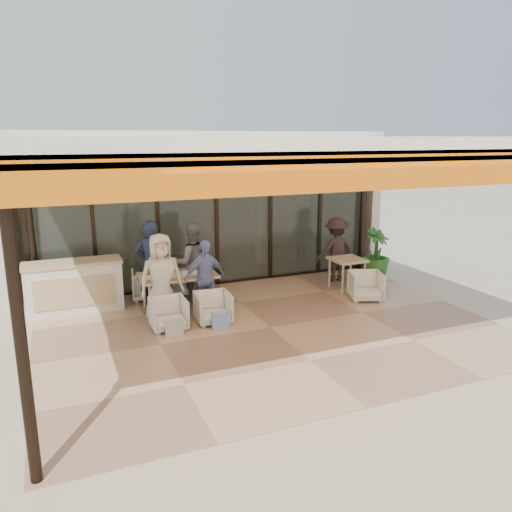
{
  "coord_description": "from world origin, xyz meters",
  "views": [
    {
      "loc": [
        -3.53,
        -7.75,
        3.39
      ],
      "look_at": [
        0.1,
        0.9,
        1.15
      ],
      "focal_mm": 35.0,
      "sensor_mm": 36.0,
      "label": 1
    }
  ],
  "objects_px": {
    "dining_table": "(177,277)",
    "diner_cream": "(161,278)",
    "host_counter": "(74,286)",
    "diner_navy": "(152,264)",
    "side_table": "(347,263)",
    "potted_palm": "(376,253)",
    "chair_near_right": "(213,306)",
    "chair_far_right": "(186,281)",
    "diner_periwinkle": "(205,278)",
    "diner_grey": "(192,262)",
    "side_chair": "(366,285)",
    "standing_woman": "(336,250)",
    "chair_far_left": "(148,283)",
    "chair_near_left": "(169,312)"
  },
  "relations": [
    {
      "from": "side_chair",
      "to": "chair_far_left",
      "type": "bearing_deg",
      "value": 176.54
    },
    {
      "from": "chair_far_left",
      "to": "side_chair",
      "type": "distance_m",
      "value": 4.65
    },
    {
      "from": "side_table",
      "to": "potted_palm",
      "type": "relative_size",
      "value": 0.6
    },
    {
      "from": "diner_cream",
      "to": "chair_near_right",
      "type": "bearing_deg",
      "value": -33.86
    },
    {
      "from": "diner_periwinkle",
      "to": "diner_grey",
      "type": "bearing_deg",
      "value": 76.46
    },
    {
      "from": "standing_woman",
      "to": "potted_palm",
      "type": "relative_size",
      "value": 1.26
    },
    {
      "from": "potted_palm",
      "to": "chair_near_left",
      "type": "bearing_deg",
      "value": -165.35
    },
    {
      "from": "diner_cream",
      "to": "potted_palm",
      "type": "distance_m",
      "value": 5.6
    },
    {
      "from": "host_counter",
      "to": "diner_grey",
      "type": "bearing_deg",
      "value": -5.19
    },
    {
      "from": "chair_near_right",
      "to": "diner_navy",
      "type": "xyz_separation_m",
      "value": [
        -0.84,
        1.4,
        0.57
      ]
    },
    {
      "from": "dining_table",
      "to": "diner_cream",
      "type": "relative_size",
      "value": 0.9
    },
    {
      "from": "potted_palm",
      "to": "standing_woman",
      "type": "bearing_deg",
      "value": 178.1
    },
    {
      "from": "potted_palm",
      "to": "host_counter",
      "type": "bearing_deg",
      "value": 178.6
    },
    {
      "from": "side_table",
      "to": "potted_palm",
      "type": "bearing_deg",
      "value": 28.05
    },
    {
      "from": "chair_far_left",
      "to": "diner_navy",
      "type": "height_order",
      "value": "diner_navy"
    },
    {
      "from": "diner_periwinkle",
      "to": "chair_far_right",
      "type": "bearing_deg",
      "value": 76.46
    },
    {
      "from": "diner_periwinkle",
      "to": "side_table",
      "type": "distance_m",
      "value": 3.42
    },
    {
      "from": "diner_grey",
      "to": "side_chair",
      "type": "xyz_separation_m",
      "value": [
        3.41,
        -1.38,
        -0.5
      ]
    },
    {
      "from": "dining_table",
      "to": "diner_cream",
      "type": "bearing_deg",
      "value": -132.26
    },
    {
      "from": "diner_periwinkle",
      "to": "potted_palm",
      "type": "relative_size",
      "value": 1.21
    },
    {
      "from": "diner_navy",
      "to": "chair_near_left",
      "type": "bearing_deg",
      "value": 107.51
    },
    {
      "from": "chair_near_right",
      "to": "diner_cream",
      "type": "xyz_separation_m",
      "value": [
        -0.84,
        0.5,
        0.51
      ]
    },
    {
      "from": "host_counter",
      "to": "chair_far_right",
      "type": "xyz_separation_m",
      "value": [
        2.34,
        0.29,
        -0.22
      ]
    },
    {
      "from": "diner_navy",
      "to": "diner_periwinkle",
      "type": "height_order",
      "value": "diner_navy"
    },
    {
      "from": "chair_near_left",
      "to": "side_table",
      "type": "relative_size",
      "value": 0.86
    },
    {
      "from": "diner_grey",
      "to": "diner_navy",
      "type": "bearing_deg",
      "value": 3.78
    },
    {
      "from": "chair_far_right",
      "to": "potted_palm",
      "type": "xyz_separation_m",
      "value": [
        4.67,
        -0.46,
        0.31
      ]
    },
    {
      "from": "chair_far_right",
      "to": "side_table",
      "type": "distance_m",
      "value": 3.61
    },
    {
      "from": "diner_navy",
      "to": "diner_cream",
      "type": "height_order",
      "value": "diner_navy"
    },
    {
      "from": "side_chair",
      "to": "standing_woman",
      "type": "height_order",
      "value": "standing_woman"
    },
    {
      "from": "diner_navy",
      "to": "diner_grey",
      "type": "bearing_deg",
      "value": -162.49
    },
    {
      "from": "standing_woman",
      "to": "side_table",
      "type": "bearing_deg",
      "value": 79.44
    },
    {
      "from": "diner_grey",
      "to": "diner_periwinkle",
      "type": "relative_size",
      "value": 1.13
    },
    {
      "from": "chair_near_right",
      "to": "diner_periwinkle",
      "type": "height_order",
      "value": "diner_periwinkle"
    },
    {
      "from": "dining_table",
      "to": "diner_cream",
      "type": "xyz_separation_m",
      "value": [
        -0.41,
        -0.46,
        0.15
      ]
    },
    {
      "from": "host_counter",
      "to": "potted_palm",
      "type": "bearing_deg",
      "value": -1.4
    },
    {
      "from": "host_counter",
      "to": "dining_table",
      "type": "height_order",
      "value": "host_counter"
    },
    {
      "from": "chair_far_right",
      "to": "diner_grey",
      "type": "xyz_separation_m",
      "value": [
        0.0,
        -0.5,
        0.53
      ]
    },
    {
      "from": "host_counter",
      "to": "diner_cream",
      "type": "xyz_separation_m",
      "value": [
        1.5,
        -1.11,
        0.31
      ]
    },
    {
      "from": "host_counter",
      "to": "side_table",
      "type": "xyz_separation_m",
      "value": [
        5.75,
        -0.84,
        0.11
      ]
    },
    {
      "from": "chair_far_left",
      "to": "diner_cream",
      "type": "xyz_separation_m",
      "value": [
        -0.0,
        -1.4,
        0.49
      ]
    },
    {
      "from": "side_table",
      "to": "diner_periwinkle",
      "type": "bearing_deg",
      "value": -175.49
    },
    {
      "from": "diner_grey",
      "to": "standing_woman",
      "type": "xyz_separation_m",
      "value": [
        3.55,
        0.08,
        -0.06
      ]
    },
    {
      "from": "chair_far_right",
      "to": "diner_grey",
      "type": "bearing_deg",
      "value": 105.28
    },
    {
      "from": "chair_near_right",
      "to": "standing_woman",
      "type": "relative_size",
      "value": 0.42
    },
    {
      "from": "host_counter",
      "to": "side_chair",
      "type": "relative_size",
      "value": 2.71
    },
    {
      "from": "standing_woman",
      "to": "chair_far_right",
      "type": "bearing_deg",
      "value": -6.49
    },
    {
      "from": "chair_near_left",
      "to": "side_chair",
      "type": "distance_m",
      "value": 4.25
    },
    {
      "from": "host_counter",
      "to": "diner_navy",
      "type": "height_order",
      "value": "diner_navy"
    },
    {
      "from": "chair_far_left",
      "to": "chair_near_left",
      "type": "height_order",
      "value": "chair_far_left"
    }
  ]
}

